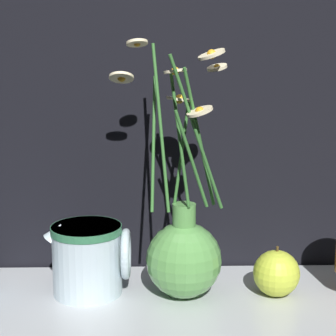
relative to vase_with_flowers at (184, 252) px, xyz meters
name	(u,v)px	position (x,y,z in m)	size (l,w,h in m)	color
ground_plane	(161,306)	(-0.04, -0.01, -0.09)	(6.00, 6.00, 0.00)	black
shelf	(161,302)	(-0.04, -0.01, -0.08)	(0.82, 0.28, 0.01)	#B2B7BC
vase_with_flowers	(184,252)	(0.00, 0.00, 0.00)	(0.18, 0.17, 0.41)	#59994C
ceramic_pitcher	(89,256)	(-0.15, 0.02, -0.01)	(0.14, 0.11, 0.13)	silver
orange_fruit	(276,273)	(0.15, 0.00, -0.04)	(0.08, 0.08, 0.08)	#B7C638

